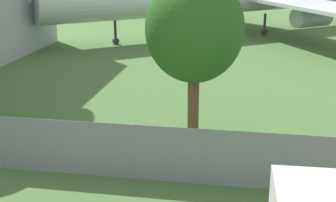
{
  "coord_description": "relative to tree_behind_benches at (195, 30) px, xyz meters",
  "views": [
    {
      "loc": [
        1.25,
        -4.35,
        7.69
      ],
      "look_at": [
        -1.81,
        13.25,
        2.0
      ],
      "focal_mm": 50.0,
      "sensor_mm": 36.0,
      "label": 1
    }
  ],
  "objects": [
    {
      "name": "tree_behind_benches",
      "position": [
        0.0,
        0.0,
        0.0
      ],
      "size": [
        3.79,
        3.79,
        7.01
      ],
      "color": "brown",
      "rests_on": "ground"
    },
    {
      "name": "perimeter_fence",
      "position": [
        0.8,
        -3.08,
        -3.86
      ],
      "size": [
        56.07,
        0.07,
        2.05
      ],
      "color": "gray",
      "rests_on": "ground"
    }
  ]
}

